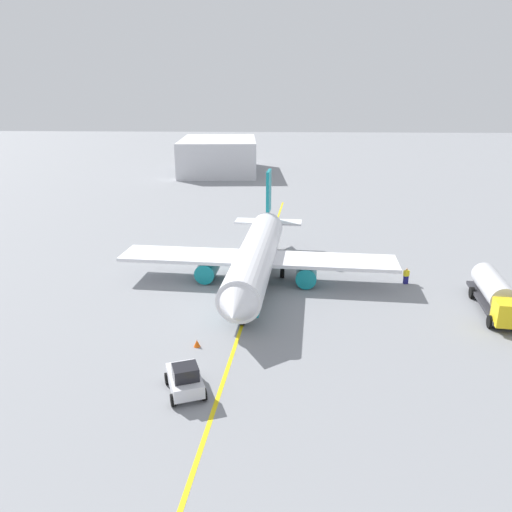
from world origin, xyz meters
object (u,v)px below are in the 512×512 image
(airplane, at_px, (257,257))
(safety_cone_nose, at_px, (197,343))
(pushback_tug, at_px, (185,379))
(refueling_worker, at_px, (406,276))
(fuel_tanker, at_px, (496,294))

(airplane, distance_m, safety_cone_nose, 14.77)
(pushback_tug, distance_m, refueling_worker, 28.04)
(pushback_tug, bearing_deg, fuel_tanker, 118.44)
(airplane, height_order, fuel_tanker, airplane)
(airplane, bearing_deg, refueling_worker, 90.66)
(refueling_worker, bearing_deg, airplane, -89.34)
(airplane, relative_size, refueling_worker, 17.73)
(pushback_tug, relative_size, safety_cone_nose, 6.93)
(airplane, height_order, safety_cone_nose, airplane)
(airplane, distance_m, fuel_tanker, 22.79)
(fuel_tanker, xyz_separation_m, safety_cone_nose, (7.79, -25.93, -1.43))
(pushback_tug, xyz_separation_m, safety_cone_nose, (-6.12, -0.24, -0.71))
(refueling_worker, bearing_deg, pushback_tug, -43.57)
(airplane, relative_size, safety_cone_nose, 51.58)
(airplane, xyz_separation_m, refueling_worker, (-0.18, 15.54, -1.89))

